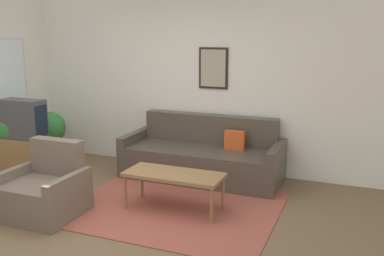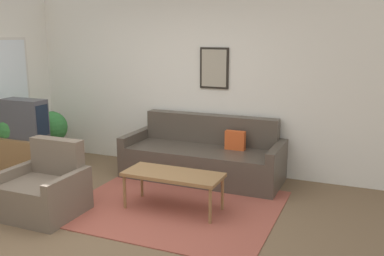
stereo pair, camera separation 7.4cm
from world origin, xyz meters
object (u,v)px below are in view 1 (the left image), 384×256
Objects in this scene: tv at (23,119)px; potted_plant_tall at (17,131)px; coffee_table at (174,176)px; couch at (203,157)px; armchair at (45,191)px.

potted_plant_tall is (-0.27, 0.14, -0.22)m from tv.
tv reaches higher than potted_plant_tall.
tv is (-2.44, 0.26, 0.45)m from coffee_table.
coffee_table is 2.75m from potted_plant_tall.
tv is (-2.35, -0.97, 0.56)m from couch.
tv reaches higher than armchair.
potted_plant_tall reaches higher than couch.
potted_plant_tall is at bearing 155.51° from armchair.
armchair is (-1.32, -0.67, -0.14)m from coffee_table.
potted_plant_tall reaches higher than coffee_table.
coffee_table is 1.49m from armchair.
tv is at bearing -27.92° from potted_plant_tall.
couch is at bearing 17.54° from potted_plant_tall.
tv is 0.37m from potted_plant_tall.
tv is 0.77× the size of armchair.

